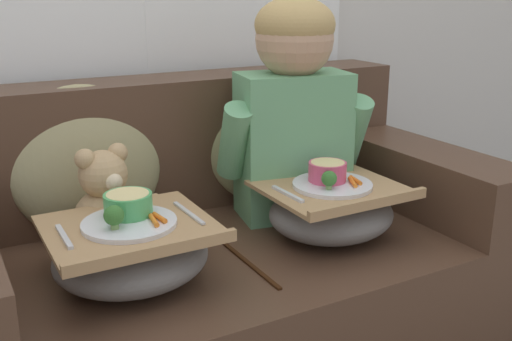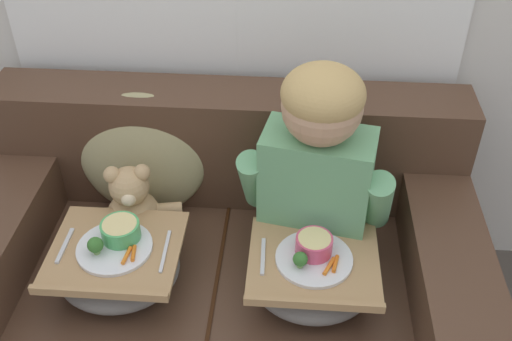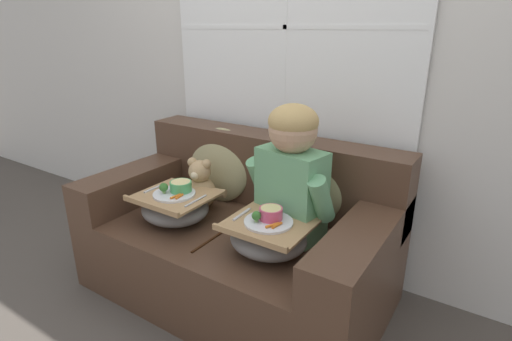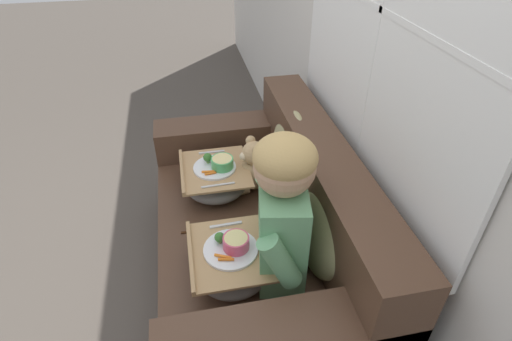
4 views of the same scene
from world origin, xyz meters
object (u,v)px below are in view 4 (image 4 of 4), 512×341
object	(u,v)px
throw_pillow_behind_child	(324,227)
teddy_bear	(253,168)
couch	(262,237)
throw_pillow_behind_teddy	(288,152)
lap_tray_child	(231,261)
lap_tray_teddy	(216,178)
child_figure	(282,204)

from	to	relation	value
throw_pillow_behind_child	teddy_bear	world-z (taller)	throw_pillow_behind_child
couch	throw_pillow_behind_child	size ratio (longest dim) A/B	3.60
throw_pillow_behind_teddy	lap_tray_child	bearing A→B (deg)	-33.92
throw_pillow_behind_teddy	lap_tray_child	size ratio (longest dim) A/B	1.22
couch	teddy_bear	xyz separation A→B (m)	(-0.30, 0.01, 0.24)
couch	lap_tray_teddy	bearing A→B (deg)	-146.23
lap_tray_teddy	couch	bearing A→B (deg)	33.77
child_figure	throw_pillow_behind_child	bearing A→B (deg)	89.93
teddy_bear	lap_tray_child	xyz separation A→B (m)	(0.59, -0.21, -0.04)
couch	teddy_bear	distance (m)	0.38
lap_tray_teddy	throw_pillow_behind_teddy	bearing A→B (deg)	90.04
couch	child_figure	world-z (taller)	child_figure
teddy_bear	lap_tray_child	distance (m)	0.63
couch	throw_pillow_behind_teddy	world-z (taller)	throw_pillow_behind_teddy
teddy_bear	lap_tray_child	world-z (taller)	teddy_bear
couch	teddy_bear	world-z (taller)	couch
throw_pillow_behind_child	lap_tray_teddy	xyz separation A→B (m)	(-0.59, -0.40, -0.12)
lap_tray_child	couch	bearing A→B (deg)	146.13
couch	teddy_bear	bearing A→B (deg)	178.09
throw_pillow_behind_child	child_figure	xyz separation A→B (m)	(-0.00, -0.19, 0.16)
throw_pillow_behind_child	lap_tray_teddy	size ratio (longest dim) A/B	1.16
throw_pillow_behind_teddy	teddy_bear	size ratio (longest dim) A/B	1.45
throw_pillow_behind_child	child_figure	distance (m)	0.25
child_figure	teddy_bear	xyz separation A→B (m)	(-0.59, -0.00, -0.24)
couch	throw_pillow_behind_child	world-z (taller)	throw_pillow_behind_child
couch	throw_pillow_behind_child	xyz separation A→B (m)	(0.30, 0.20, 0.32)
lap_tray_child	lap_tray_teddy	bearing A→B (deg)	179.93
couch	lap_tray_child	bearing A→B (deg)	-33.87
throw_pillow_behind_child	throw_pillow_behind_teddy	xyz separation A→B (m)	(-0.59, 0.00, 0.00)
throw_pillow_behind_child	throw_pillow_behind_teddy	bearing A→B (deg)	180.00
couch	lap_tray_teddy	xyz separation A→B (m)	(-0.30, -0.20, 0.19)
throw_pillow_behind_child	lap_tray_teddy	bearing A→B (deg)	-146.14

